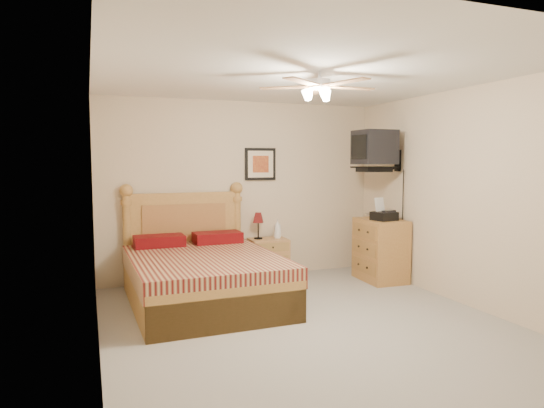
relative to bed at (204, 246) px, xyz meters
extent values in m
plane|color=gray|center=(0.82, -1.12, -0.69)|extent=(4.50, 4.50, 0.00)
cube|color=white|center=(0.82, -1.12, 1.81)|extent=(4.00, 4.50, 0.04)
cube|color=beige|center=(0.82, 1.13, 0.56)|extent=(4.00, 0.04, 2.50)
cube|color=beige|center=(0.82, -3.37, 0.56)|extent=(4.00, 0.04, 2.50)
cube|color=beige|center=(-1.18, -1.12, 0.56)|extent=(0.04, 4.50, 2.50)
cube|color=beige|center=(2.82, -1.12, 0.56)|extent=(0.04, 4.50, 2.50)
cube|color=#B57F4F|center=(1.13, 0.88, -0.40)|extent=(0.54, 0.42, 0.57)
imported|color=white|center=(1.27, 0.89, 0.02)|extent=(0.14, 0.14, 0.27)
cube|color=black|center=(1.09, 1.11, 0.93)|extent=(0.46, 0.04, 0.46)
cube|color=#9D6431|center=(2.55, 0.23, -0.26)|extent=(0.54, 0.75, 0.86)
imported|color=tan|center=(2.53, 0.49, 0.19)|extent=(0.26, 0.32, 0.03)
imported|color=gray|center=(2.53, 0.52, 0.21)|extent=(0.27, 0.33, 0.02)
camera|label=1|loc=(-1.23, -5.46, 0.97)|focal=32.00mm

